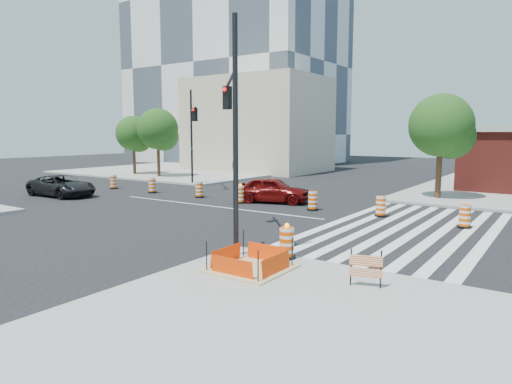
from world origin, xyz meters
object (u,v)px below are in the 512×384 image
at_px(dark_suv, 62,186).
at_px(signal_pole_se, 232,117).
at_px(signal_pole_nw, 192,128).
at_px(red_coupe, 272,190).

xyz_separation_m(dark_suv, signal_pole_se, (17.53, -4.38, 3.99)).
bearing_deg(dark_suv, signal_pole_se, -105.72).
xyz_separation_m(signal_pole_se, signal_pole_nw, (-14.04, 13.28, -0.16)).
xyz_separation_m(red_coupe, signal_pole_se, (4.65, -9.90, 3.92)).
height_order(dark_suv, signal_pole_nw, signal_pole_nw).
bearing_deg(signal_pole_nw, red_coupe, 24.46).
bearing_deg(red_coupe, dark_suv, 96.61).
distance_m(red_coupe, dark_suv, 14.02).
xyz_separation_m(dark_suv, signal_pole_nw, (3.49, 8.90, 3.83)).
relative_size(red_coupe, signal_pole_nw, 0.61).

